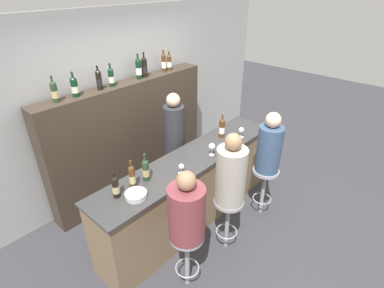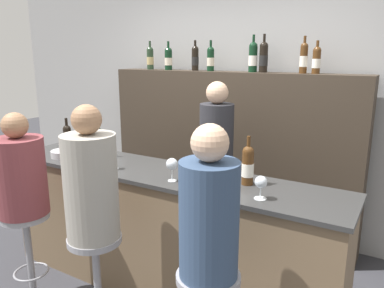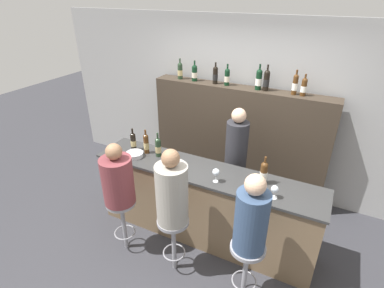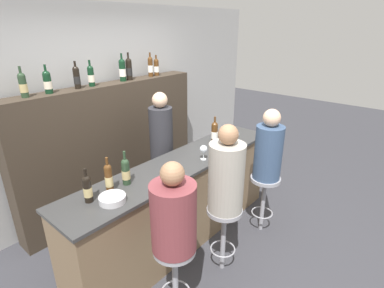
{
  "view_description": "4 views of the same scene",
  "coord_description": "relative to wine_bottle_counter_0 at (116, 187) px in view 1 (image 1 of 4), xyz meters",
  "views": [
    {
      "loc": [
        -2.29,
        -1.81,
        2.92
      ],
      "look_at": [
        0.06,
        0.32,
        1.13
      ],
      "focal_mm": 28.0,
      "sensor_mm": 36.0,
      "label": 1
    },
    {
      "loc": [
        1.57,
        -1.91,
        1.85
      ],
      "look_at": [
        0.23,
        0.36,
        1.21
      ],
      "focal_mm": 35.0,
      "sensor_mm": 36.0,
      "label": 2
    },
    {
      "loc": [
        1.21,
        -2.44,
        2.89
      ],
      "look_at": [
        -0.21,
        0.36,
        1.25
      ],
      "focal_mm": 28.0,
      "sensor_mm": 36.0,
      "label": 3
    },
    {
      "loc": [
        -2.11,
        -1.69,
        2.35
      ],
      "look_at": [
        0.16,
        0.24,
        1.15
      ],
      "focal_mm": 28.0,
      "sensor_mm": 36.0,
      "label": 4
    }
  ],
  "objects": [
    {
      "name": "wall_back",
      "position": [
        1.05,
        1.36,
        0.19
      ],
      "size": [
        6.4,
        0.05,
        2.6
      ],
      "color": "#9E9E9E",
      "rests_on": "ground_plane"
    },
    {
      "name": "bar_stool_right",
      "position": [
        1.8,
        -0.69,
        -0.56
      ],
      "size": [
        0.34,
        0.34,
        0.72
      ],
      "color": "gray",
      "rests_on": "ground_plane"
    },
    {
      "name": "bar_stool_middle",
      "position": [
        0.98,
        -0.69,
        -0.56
      ],
      "size": [
        0.34,
        0.34,
        0.72
      ],
      "color": "gray",
      "rests_on": "ground_plane"
    },
    {
      "name": "wine_bottle_counter_2",
      "position": [
        0.39,
        0.0,
        0.01
      ],
      "size": [
        0.08,
        0.08,
        0.32
      ],
      "color": "#233823",
      "rests_on": "bar_counter"
    },
    {
      "name": "wine_bottle_counter_0",
      "position": [
        0.0,
        0.0,
        0.0
      ],
      "size": [
        0.07,
        0.07,
        0.3
      ],
      "color": "black",
      "rests_on": "bar_counter"
    },
    {
      "name": "wine_glass_1",
      "position": [
        1.26,
        -0.2,
        -0.0
      ],
      "size": [
        0.08,
        0.08,
        0.16
      ],
      "color": "silver",
      "rests_on": "bar_counter"
    },
    {
      "name": "wine_bottle_counter_3",
      "position": [
        1.73,
        0.0,
        0.01
      ],
      "size": [
        0.08,
        0.08,
        0.33
      ],
      "color": "#4C2D14",
      "rests_on": "bar_counter"
    },
    {
      "name": "metal_bowl",
      "position": [
        0.12,
        -0.15,
        -0.09
      ],
      "size": [
        0.22,
        0.22,
        0.06
      ],
      "color": "#B7B7BC",
      "rests_on": "bar_counter"
    },
    {
      "name": "guest_seated_middle",
      "position": [
        0.98,
        -0.69,
        -0.03
      ],
      "size": [
        0.33,
        0.33,
        0.84
      ],
      "color": "gray",
      "rests_on": "bar_stool_middle"
    },
    {
      "name": "wine_bottle_backbar_7",
      "position": [
        1.86,
        1.13,
        0.68
      ],
      "size": [
        0.07,
        0.07,
        0.28
      ],
      "color": "#4C2D14",
      "rests_on": "back_bar_cabinet"
    },
    {
      "name": "wine_bottle_backbar_1",
      "position": [
        0.33,
        1.13,
        0.68
      ],
      "size": [
        0.08,
        0.08,
        0.3
      ],
      "color": "black",
      "rests_on": "back_bar_cabinet"
    },
    {
      "name": "guest_seated_right",
      "position": [
        1.8,
        -0.69,
        -0.05
      ],
      "size": [
        0.31,
        0.31,
        0.81
      ],
      "color": "#334766",
      "rests_on": "bar_stool_right"
    },
    {
      "name": "wine_bottle_backbar_4",
      "position": [
        1.29,
        1.13,
        0.7
      ],
      "size": [
        0.08,
        0.08,
        0.34
      ],
      "color": "black",
      "rests_on": "back_bar_cabinet"
    },
    {
      "name": "wine_bottle_backbar_3",
      "position": [
        0.84,
        1.13,
        0.68
      ],
      "size": [
        0.07,
        0.07,
        0.3
      ],
      "color": "black",
      "rests_on": "back_bar_cabinet"
    },
    {
      "name": "wine_bottle_backbar_5",
      "position": [
        1.39,
        1.13,
        0.7
      ],
      "size": [
        0.08,
        0.08,
        0.34
      ],
      "color": "black",
      "rests_on": "back_bar_cabinet"
    },
    {
      "name": "wine_bottle_backbar_2",
      "position": [
        0.66,
        1.13,
        0.69
      ],
      "size": [
        0.07,
        0.07,
        0.3
      ],
      "color": "black",
      "rests_on": "back_bar_cabinet"
    },
    {
      "name": "bar_stool_left",
      "position": [
        0.29,
        -0.69,
        -0.56
      ],
      "size": [
        0.34,
        0.34,
        0.72
      ],
      "color": "gray",
      "rests_on": "ground_plane"
    },
    {
      "name": "wine_glass_0",
      "position": [
        0.72,
        -0.2,
        -0.04
      ],
      "size": [
        0.07,
        0.07,
        0.13
      ],
      "color": "silver",
      "rests_on": "bar_counter"
    },
    {
      "name": "guest_seated_left",
      "position": [
        0.29,
        -0.69,
        -0.09
      ],
      "size": [
        0.35,
        0.35,
        0.74
      ],
      "color": "brown",
      "rests_on": "bar_stool_left"
    },
    {
      "name": "wine_bottle_counter_1",
      "position": [
        0.2,
        0.0,
        0.01
      ],
      "size": [
        0.07,
        0.07,
        0.33
      ],
      "color": "#4C2D14",
      "rests_on": "bar_counter"
    },
    {
      "name": "wine_glass_2",
      "position": [
        1.9,
        -0.2,
        -0.02
      ],
      "size": [
        0.08,
        0.08,
        0.15
      ],
      "color": "silver",
      "rests_on": "bar_counter"
    },
    {
      "name": "back_bar_cabinet",
      "position": [
        1.05,
        1.13,
        -0.28
      ],
      "size": [
        2.61,
        0.28,
        1.67
      ],
      "color": "#382D23",
      "rests_on": "ground_plane"
    },
    {
      "name": "bar_counter",
      "position": [
        1.05,
        -0.06,
        -0.62
      ],
      "size": [
        2.78,
        0.56,
        0.99
      ],
      "color": "brown",
      "rests_on": "ground_plane"
    },
    {
      "name": "wine_bottle_backbar_0",
      "position": [
        0.09,
        1.13,
        0.69
      ],
      "size": [
        0.07,
        0.07,
        0.3
      ],
      "color": "#233823",
      "rests_on": "back_bar_cabinet"
    },
    {
      "name": "ground_plane",
      "position": [
        1.05,
        -0.32,
        -1.11
      ],
      "size": [
        16.0,
        16.0,
        0.0
      ],
      "primitive_type": "plane",
      "color": "#333338"
    },
    {
      "name": "wine_bottle_backbar_6",
      "position": [
        1.75,
        1.13,
        0.7
      ],
      "size": [
        0.07,
        0.07,
        0.32
      ],
      "color": "#4C2D14",
      "rests_on": "back_bar_cabinet"
    },
    {
      "name": "bartender",
      "position": [
        1.26,
        0.45,
        -0.35
      ],
      "size": [
        0.28,
        0.28,
        1.63
      ],
      "color": "#28282D",
      "rests_on": "ground_plane"
    }
  ]
}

